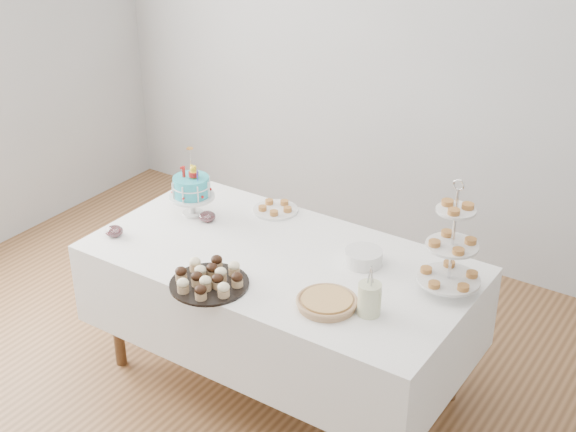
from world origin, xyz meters
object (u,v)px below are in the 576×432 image
Objects in this scene: jam_bowl_b at (207,217)px; utensil_pitcher at (369,298)px; plate_stack at (363,257)px; jam_bowl_a at (114,231)px; table at (280,295)px; tiered_stand at (452,246)px; cupcake_tray at (209,278)px; pie at (327,302)px; birthday_cake at (192,197)px; pastry_plate at (276,208)px.

jam_bowl_b is 0.39× the size of utensil_pitcher.
plate_stack reaches higher than jam_bowl_a.
tiered_stand reaches higher than table.
cupcake_tray reaches higher than pie.
jam_bowl_b is (-1.36, -0.07, -0.21)m from tiered_stand.
plate_stack is 0.80× the size of utensil_pitcher.
birthday_cake is at bearing -177.79° from tiered_stand.
birthday_cake is 1.53× the size of pastry_plate.
cupcake_tray is at bearing -8.17° from jam_bowl_a.
pie is 0.97m from pastry_plate.
tiered_stand reaches higher than utensil_pitcher.
jam_bowl_a is 0.50m from jam_bowl_b.
tiered_stand is at bearing 46.82° from pie.
cupcake_tray is 0.76m from utensil_pitcher.
utensil_pitcher is at bearing 16.88° from pie.
pastry_plate is (0.35, 0.28, -0.09)m from birthday_cake.
cupcake_tray reaches higher than plate_stack.
plate_stack is 2.00× the size of jam_bowl_a.
cupcake_tray is 0.76m from plate_stack.
cupcake_tray is at bearing -131.43° from plate_stack.
tiered_stand reaches higher than jam_bowl_a.
jam_bowl_b reaches higher than pastry_plate.
jam_bowl_b is at bearing 129.59° from cupcake_tray.
jam_bowl_b is (-0.54, 0.10, 0.25)m from table.
cupcake_tray is 0.82m from pastry_plate.
jam_bowl_b is at bearing -175.62° from plate_stack.
cupcake_tray is at bearing -50.41° from jam_bowl_b.
plate_stack is 0.43m from utensil_pitcher.
cupcake_tray is at bearing -77.77° from pastry_plate.
utensil_pitcher is at bearing -17.79° from table.
jam_bowl_b is at bearing 168.47° from utensil_pitcher.
jam_bowl_a is at bearing 171.83° from cupcake_tray.
jam_bowl_a is at bearing -173.01° from utensil_pitcher.
tiered_stand is at bearing 3.06° from jam_bowl_b.
pie is 1.12× the size of pastry_plate.
pie is 1.03m from jam_bowl_b.
table is 6.89× the size of pie.
jam_bowl_a and jam_bowl_b have the same top height.
utensil_pitcher reaches higher than jam_bowl_b.
pie is (1.08, -0.37, -0.08)m from birthday_cake.
pastry_plate is (-0.17, 0.80, -0.03)m from cupcake_tray.
table is at bearing -168.05° from tiered_stand.
cupcake_tray is at bearing -107.87° from table.
plate_stack is at bearing 24.48° from table.
utensil_pitcher is (0.73, 0.21, 0.04)m from cupcake_tray.
jam_bowl_a is (-0.54, -0.70, 0.01)m from pastry_plate.
plate_stack is at bearing 4.38° from jam_bowl_b.
table is 0.93m from jam_bowl_a.
tiered_stand is (1.47, 0.06, 0.13)m from birthday_cake.
tiered_stand reaches higher than birthday_cake.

